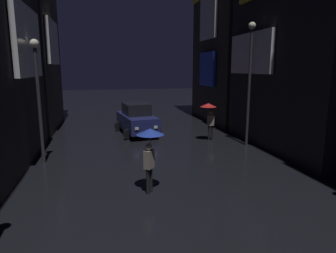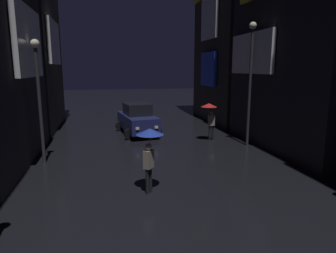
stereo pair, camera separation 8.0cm
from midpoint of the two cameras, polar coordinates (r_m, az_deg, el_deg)
name	(u,v)px [view 2 (the right image)]	position (r m, az deg, el deg)	size (l,w,h in m)	color
building_left_far	(19,14)	(22.61, -26.42, 18.71)	(4.25, 7.14, 14.99)	#33302D
building_right_far	(235,6)	(24.52, 12.79, 21.46)	(4.25, 7.53, 17.19)	#2D2826
pedestrian_foreground_right_red	(210,111)	(16.94, 8.10, 2.89)	(0.90, 0.90, 2.12)	black
pedestrian_foreground_left_blue	(149,143)	(9.66, -3.32, -3.08)	(0.90, 0.90, 2.12)	black
car_distant	(137,119)	(18.65, -5.73, 1.37)	(2.65, 4.32, 1.92)	navy
streetlamp_right_far	(251,72)	(16.06, 15.60, 10.05)	(0.36, 0.36, 6.29)	#2D2D33
streetlamp_left_far	(38,87)	(13.56, -23.29, 6.94)	(0.36, 0.36, 5.19)	#2D2D33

